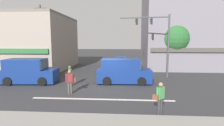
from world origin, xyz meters
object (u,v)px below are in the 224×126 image
(van_parked_curbside, at_px, (123,72))
(pedestrian_foreground_with_bag, at_px, (160,97))
(street_tree, at_px, (174,39))
(utility_pole_far_right, at_px, (174,37))
(utility_pole_near_left, at_px, (41,38))
(traffic_light_mast, at_px, (158,35))
(van_waiting_far, at_px, (29,72))
(pedestrian_mid_crossing, at_px, (70,75))
(pedestrian_far_side, at_px, (70,81))
(sedan_crossing_center, at_px, (120,63))

(van_parked_curbside, xyz_separation_m, pedestrian_foreground_with_bag, (1.83, -6.55, -0.05))
(street_tree, relative_size, utility_pole_far_right, 0.73)
(van_parked_curbside, bearing_deg, utility_pole_near_left, 153.38)
(traffic_light_mast, xyz_separation_m, van_waiting_far, (-11.60, -3.39, -3.17))
(van_parked_curbside, xyz_separation_m, pedestrian_mid_crossing, (-4.26, -1.39, -0.06))
(pedestrian_mid_crossing, relative_size, pedestrian_far_side, 1.00)
(street_tree, xyz_separation_m, pedestrian_far_side, (-9.68, -9.94, -2.95))
(utility_pole_near_left, height_order, pedestrian_foreground_with_bag, utility_pole_near_left)
(van_waiting_far, bearing_deg, utility_pole_far_right, 25.00)
(sedan_crossing_center, bearing_deg, pedestrian_mid_crossing, -113.47)
(street_tree, height_order, pedestrian_mid_crossing, street_tree)
(utility_pole_near_left, relative_size, van_parked_curbside, 1.65)
(van_parked_curbside, distance_m, pedestrian_far_side, 4.97)
(van_waiting_far, xyz_separation_m, pedestrian_mid_crossing, (3.88, -0.79, -0.06))
(utility_pole_near_left, height_order, utility_pole_far_right, utility_pole_far_right)
(pedestrian_mid_crossing, distance_m, pedestrian_far_side, 2.13)
(pedestrian_foreground_with_bag, bearing_deg, van_parked_curbside, 105.64)
(utility_pole_far_right, xyz_separation_m, van_waiting_far, (-14.05, -6.55, -3.06))
(sedan_crossing_center, distance_m, van_waiting_far, 11.30)
(utility_pole_near_left, bearing_deg, sedan_crossing_center, 17.73)
(utility_pole_far_right, height_order, pedestrian_foreground_with_bag, utility_pole_far_right)
(sedan_crossing_center, relative_size, van_waiting_far, 0.87)
(pedestrian_foreground_with_bag, bearing_deg, pedestrian_mid_crossing, 139.73)
(van_waiting_far, distance_m, pedestrian_foreground_with_bag, 11.61)
(traffic_light_mast, height_order, pedestrian_foreground_with_bag, traffic_light_mast)
(street_tree, xyz_separation_m, pedestrian_mid_crossing, (-10.33, -7.90, -2.95))
(utility_pole_near_left, relative_size, traffic_light_mast, 1.23)
(street_tree, bearing_deg, utility_pole_far_right, -105.82)
(traffic_light_mast, relative_size, pedestrian_mid_crossing, 3.71)
(street_tree, height_order, van_waiting_far, street_tree)
(traffic_light_mast, distance_m, pedestrian_far_side, 9.95)
(pedestrian_far_side, bearing_deg, utility_pole_far_right, 44.56)
(utility_pole_near_left, height_order, sedan_crossing_center, utility_pole_near_left)
(utility_pole_near_left, distance_m, sedan_crossing_center, 10.02)
(sedan_crossing_center, relative_size, pedestrian_mid_crossing, 2.46)
(pedestrian_foreground_with_bag, xyz_separation_m, pedestrian_mid_crossing, (-6.09, 5.16, -0.00))
(street_tree, relative_size, utility_pole_near_left, 0.75)
(street_tree, relative_size, pedestrian_mid_crossing, 3.43)
(sedan_crossing_center, height_order, pedestrian_far_side, pedestrian_far_side)
(utility_pole_near_left, relative_size, pedestrian_far_side, 4.58)
(van_parked_curbside, xyz_separation_m, sedan_crossing_center, (-0.36, 7.59, -0.29))
(utility_pole_near_left, relative_size, van_waiting_far, 1.63)
(pedestrian_foreground_with_bag, height_order, pedestrian_mid_crossing, same)
(van_parked_curbside, height_order, pedestrian_mid_crossing, van_parked_curbside)
(utility_pole_near_left, distance_m, van_waiting_far, 6.20)
(pedestrian_foreground_with_bag, height_order, pedestrian_far_side, same)
(sedan_crossing_center, xyz_separation_m, pedestrian_foreground_with_bag, (2.19, -14.14, 0.24))
(street_tree, distance_m, traffic_light_mast, 4.55)
(street_tree, height_order, sedan_crossing_center, street_tree)
(street_tree, xyz_separation_m, van_parked_curbside, (-6.07, -6.51, -2.90))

